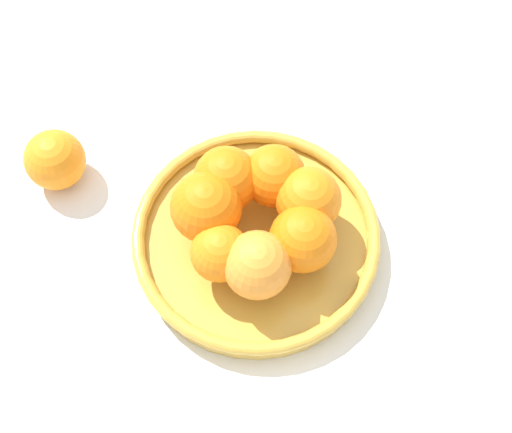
% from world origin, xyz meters
% --- Properties ---
extents(ground_plane, '(4.00, 4.00, 0.00)m').
position_xyz_m(ground_plane, '(0.00, 0.00, 0.00)').
color(ground_plane, white).
extents(fruit_bowl, '(0.29, 0.29, 0.04)m').
position_xyz_m(fruit_bowl, '(0.00, 0.00, 0.02)').
color(fruit_bowl, gold).
rests_on(fruit_bowl, ground_plane).
extents(orange_pile, '(0.19, 0.19, 0.08)m').
position_xyz_m(orange_pile, '(0.00, 0.00, 0.07)').
color(orange_pile, orange).
rests_on(orange_pile, fruit_bowl).
extents(stray_orange, '(0.08, 0.08, 0.08)m').
position_xyz_m(stray_orange, '(-0.24, 0.10, 0.04)').
color(stray_orange, orange).
rests_on(stray_orange, ground_plane).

